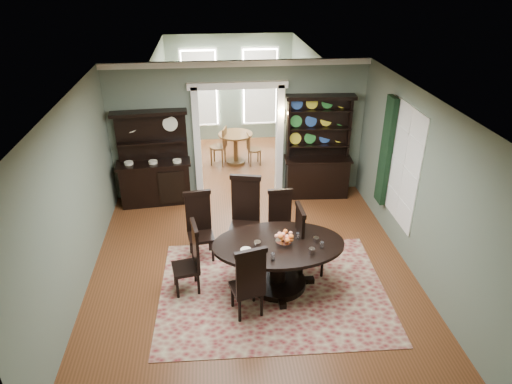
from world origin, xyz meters
TOP-DOWN VIEW (x-y plane):
  - room at (0.00, 0.04)m, footprint 5.51×6.01m
  - parlor at (0.00, 5.53)m, footprint 3.51×3.50m
  - doorway_trim at (0.00, 3.00)m, footprint 2.08×0.25m
  - right_window at (2.69, 0.93)m, footprint 0.15×1.47m
  - wall_sconce at (0.95, 2.85)m, footprint 0.27×0.21m
  - rug at (0.29, -0.53)m, footprint 3.74×2.89m
  - dining_table at (0.39, -0.40)m, footprint 2.12×1.97m
  - centerpiece at (0.47, -0.40)m, footprint 1.32×0.85m
  - chair_far_left at (-0.87, 0.62)m, footprint 0.52×0.50m
  - chair_far_mid at (-0.05, 0.75)m, footprint 0.64×0.61m
  - chair_far_right at (0.58, 0.67)m, footprint 0.46×0.42m
  - chair_end_left at (-1.00, -0.35)m, footprint 0.50×0.51m
  - chair_end_right at (0.87, -0.10)m, footprint 0.47×0.49m
  - chair_near at (-0.15, -1.08)m, footprint 0.56×0.54m
  - sideboard at (-1.85, 2.76)m, footprint 1.60×0.68m
  - welsh_dresser at (1.72, 2.75)m, footprint 1.50×0.63m
  - parlor_table at (0.02, 4.69)m, footprint 0.88×0.88m
  - parlor_chair_left at (-0.37, 4.65)m, footprint 0.46×0.45m
  - parlor_chair_right at (0.44, 4.55)m, footprint 0.38×0.36m

SIDE VIEW (x-z plane):
  - rug at x=0.29m, z-range 0.00..0.01m
  - parlor_chair_right at x=0.44m, z-range 0.03..0.89m
  - parlor_table at x=0.02m, z-range 0.12..0.94m
  - parlor_chair_left at x=-0.37m, z-range 0.04..1.04m
  - dining_table at x=0.39m, z-range 0.16..0.99m
  - chair_far_right at x=0.58m, z-range 0.03..1.22m
  - chair_end_left at x=-1.00m, z-range 0.03..1.24m
  - chair_far_left at x=-0.87m, z-range 0.03..1.29m
  - chair_near at x=-0.15m, z-range 0.03..1.29m
  - chair_end_right at x=0.87m, z-range 0.03..1.31m
  - sideboard at x=-1.85m, z-range -0.31..1.74m
  - chair_far_mid at x=-0.05m, z-range 0.04..1.49m
  - welsh_dresser at x=1.72m, z-range -0.32..1.97m
  - centerpiece at x=0.47m, z-range 0.78..1.00m
  - parlor at x=0.00m, z-range 0.01..3.02m
  - room at x=0.00m, z-range 0.07..3.08m
  - right_window at x=2.69m, z-range 0.54..2.66m
  - doorway_trim at x=0.00m, z-range 0.33..2.90m
  - wall_sconce at x=0.95m, z-range 1.79..1.99m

